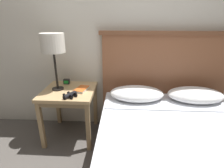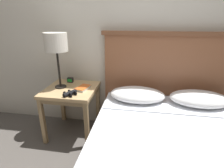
# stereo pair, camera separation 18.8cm
# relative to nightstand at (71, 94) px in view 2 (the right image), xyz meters

# --- Properties ---
(wall_back) EXTENTS (8.00, 0.06, 2.60)m
(wall_back) POSITION_rel_nightstand_xyz_m (0.49, 0.32, 0.78)
(wall_back) COLOR beige
(wall_back) RESTS_ON ground_plane
(nightstand) EXTENTS (0.58, 0.58, 0.60)m
(nightstand) POSITION_rel_nightstand_xyz_m (0.00, 0.00, 0.00)
(nightstand) COLOR tan
(nightstand) RESTS_ON ground_plane
(bed) EXTENTS (1.54, 1.96, 1.24)m
(bed) POSITION_rel_nightstand_xyz_m (1.10, -0.61, -0.23)
(bed) COLOR brown
(bed) RESTS_ON ground_plane
(table_lamp) EXTENTS (0.25, 0.25, 0.62)m
(table_lamp) POSITION_rel_nightstand_xyz_m (-0.13, 0.01, 0.59)
(table_lamp) COLOR black
(table_lamp) RESTS_ON nightstand
(book_on_nightstand) EXTENTS (0.16, 0.22, 0.03)m
(book_on_nightstand) POSITION_rel_nightstand_xyz_m (0.15, -0.01, 0.09)
(book_on_nightstand) COLOR silver
(book_on_nightstand) RESTS_ON nightstand
(binoculars_pair) EXTENTS (0.16, 0.16, 0.05)m
(binoculars_pair) POSITION_rel_nightstand_xyz_m (0.07, -0.19, 0.10)
(binoculars_pair) COLOR black
(binoculars_pair) RESTS_ON nightstand
(alarm_clock) EXTENTS (0.07, 0.05, 0.06)m
(alarm_clock) POSITION_rel_nightstand_xyz_m (-0.08, 0.19, 0.11)
(alarm_clock) COLOR black
(alarm_clock) RESTS_ON nightstand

